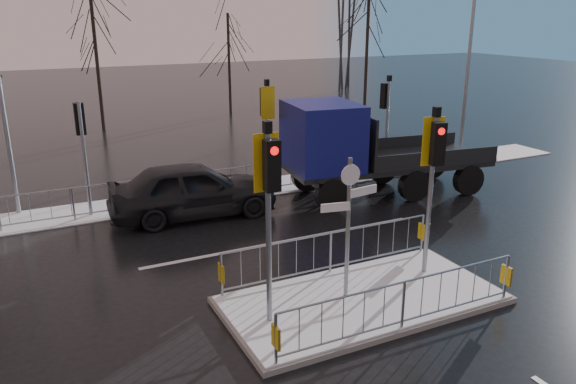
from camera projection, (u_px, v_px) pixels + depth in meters
name	position (u px, v px, depth m)	size (l,w,h in m)	color
ground	(362.00, 302.00, 12.15)	(120.00, 120.00, 0.00)	black
snow_verge	(225.00, 193.00, 19.50)	(30.00, 2.00, 0.04)	white
lane_markings	(371.00, 309.00, 11.87)	(8.00, 11.38, 0.01)	silver
traffic_island	(362.00, 286.00, 12.04)	(6.00, 3.04, 4.15)	slate
far_kerb_fixtures	(238.00, 167.00, 18.88)	(18.00, 0.65, 3.83)	gray
car_far_lane	(193.00, 189.00, 17.06)	(2.03, 5.05, 1.72)	black
flatbed_truck	(350.00, 147.00, 18.62)	(7.27, 3.42, 3.24)	black
tree_far_a	(95.00, 37.00, 28.64)	(3.75, 3.75, 7.08)	black
tree_far_b	(229.00, 44.00, 33.91)	(3.25, 3.25, 6.14)	black
tree_far_c	(368.00, 27.00, 34.41)	(4.00, 4.00, 7.55)	black
street_lamp_right	(471.00, 54.00, 22.52)	(1.25, 0.18, 8.00)	gray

